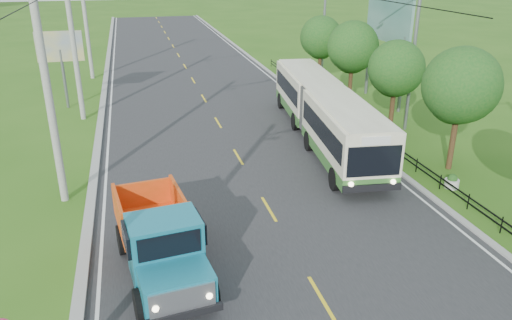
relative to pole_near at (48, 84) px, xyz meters
name	(u,v)px	position (x,y,z in m)	size (l,w,h in m)	color
ground	(321,298)	(8.26, -9.00, -5.09)	(240.00, 240.00, 0.00)	#2E5D16
road	(213,114)	(8.26, 11.00, -5.08)	(14.00, 120.00, 0.02)	#28282B
curb_left	(101,121)	(1.06, 11.00, -5.02)	(0.40, 120.00, 0.15)	#9E9E99
curb_right	(314,106)	(15.41, 11.00, -5.04)	(0.30, 120.00, 0.10)	#9E9E99
edge_line_left	(110,121)	(1.61, 11.00, -5.07)	(0.12, 120.00, 0.00)	silver
edge_line_right	(307,107)	(14.91, 11.00, -5.07)	(0.12, 120.00, 0.00)	silver
centre_dash	(321,298)	(8.26, -9.00, -5.07)	(0.12, 2.20, 0.00)	yellow
railing_right	(363,128)	(16.26, 5.00, -4.79)	(0.04, 40.00, 0.60)	black
pole_near	(48,84)	(0.00, 0.00, 0.00)	(3.51, 0.32, 10.00)	gray
pole_mid	(73,39)	(0.00, 12.00, 0.00)	(3.51, 0.32, 10.00)	gray
pole_far	(86,17)	(0.00, 24.00, 0.00)	(3.51, 0.32, 10.00)	gray
tree_third	(460,89)	(18.12, -0.86, -1.11)	(3.60, 3.62, 6.00)	#382314
tree_fourth	(396,71)	(18.12, 5.14, -1.51)	(3.24, 3.31, 5.40)	#382314
tree_fifth	(353,49)	(18.12, 11.14, -1.24)	(3.48, 3.52, 5.80)	#382314
tree_back	(321,39)	(18.12, 17.14, -1.44)	(3.30, 3.36, 5.50)	#382314
streetlight_mid	(412,48)	(18.90, 5.00, -0.19)	(3.02, 0.20, 9.07)	slate
streetlight_far	(322,20)	(18.90, 19.00, -0.19)	(3.02, 0.20, 9.07)	slate
planter_near	(452,182)	(16.86, -3.00, -4.81)	(0.64, 0.64, 0.67)	silver
planter_mid	(372,127)	(16.86, 5.00, -4.81)	(0.64, 0.64, 0.67)	silver
planter_far	(323,94)	(16.86, 13.00, -4.81)	(0.64, 0.64, 0.67)	silver
billboard_left	(60,51)	(-1.24, 15.00, -1.23)	(3.00, 0.20, 5.20)	slate
billboard_right	(388,26)	(20.56, 11.00, 0.25)	(0.24, 6.00, 7.30)	slate
bus	(324,109)	(13.49, 4.40, -3.25)	(4.27, 16.05, 3.06)	#356D2B
dump_truck	(160,237)	(3.64, -6.55, -3.67)	(3.00, 6.22, 2.52)	#17738B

